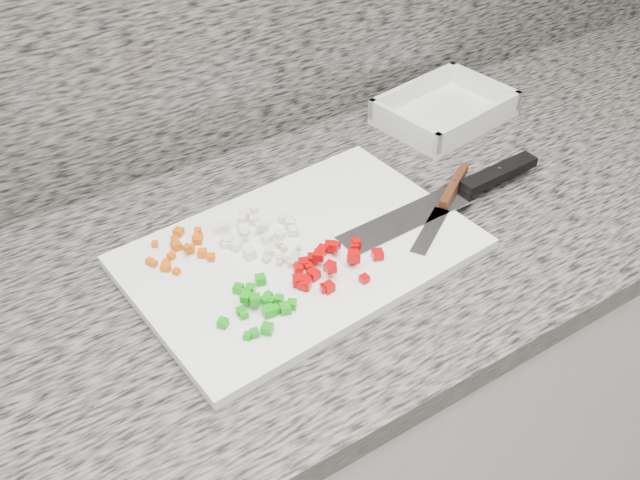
{
  "coord_description": "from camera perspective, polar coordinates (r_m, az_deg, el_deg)",
  "views": [
    {
      "loc": [
        -0.37,
        0.75,
        1.59
      ],
      "look_at": [
        0.05,
        1.4,
        0.94
      ],
      "focal_mm": 40.0,
      "sensor_mm": 36.0,
      "label": 1
    }
  ],
  "objects": [
    {
      "name": "cabinet",
      "position": [
        1.4,
        -2.78,
        -16.1
      ],
      "size": [
        3.92,
        0.62,
        0.86
      ],
      "primitive_type": "cube",
      "color": "silver",
      "rests_on": "ground"
    },
    {
      "name": "cutting_board",
      "position": [
        1.04,
        -1.53,
        -0.98
      ],
      "size": [
        0.51,
        0.36,
        0.02
      ],
      "primitive_type": "cube",
      "rotation": [
        0.0,
        0.0,
        0.08
      ],
      "color": "white",
      "rests_on": "countertop"
    },
    {
      "name": "carrot_pile",
      "position": [
        1.04,
        -10.98,
        -0.68
      ],
      "size": [
        0.1,
        0.09,
        0.02
      ],
      "color": "#D25504",
      "rests_on": "cutting_board"
    },
    {
      "name": "paring_knife",
      "position": [
        1.14,
        10.22,
        3.44
      ],
      "size": [
        0.21,
        0.14,
        0.02
      ],
      "rotation": [
        0.0,
        0.0,
        0.56
      ],
      "color": "#BABCC1",
      "rests_on": "cutting_board"
    },
    {
      "name": "chef_knife",
      "position": [
        1.17,
        11.81,
        4.1
      ],
      "size": [
        0.39,
        0.06,
        0.02
      ],
      "rotation": [
        0.0,
        0.0,
        0.04
      ],
      "color": "#BABCC1",
      "rests_on": "cutting_board"
    },
    {
      "name": "green_pepper_pile",
      "position": [
        0.94,
        -4.77,
        -5.15
      ],
      "size": [
        0.11,
        0.1,
        0.02
      ],
      "color": "#13980D",
      "rests_on": "cutting_board"
    },
    {
      "name": "garlic_pile",
      "position": [
        1.01,
        -2.76,
        -1.34
      ],
      "size": [
        0.06,
        0.06,
        0.01
      ],
      "color": "beige",
      "rests_on": "cutting_board"
    },
    {
      "name": "tray",
      "position": [
        1.38,
        9.92,
        10.09
      ],
      "size": [
        0.26,
        0.2,
        0.05
      ],
      "rotation": [
        0.0,
        0.0,
        0.15
      ],
      "color": "white",
      "rests_on": "countertop"
    },
    {
      "name": "red_pepper_pile",
      "position": [
        0.99,
        0.68,
        -1.94
      ],
      "size": [
        0.14,
        0.1,
        0.03
      ],
      "color": "#B70203",
      "rests_on": "cutting_board"
    },
    {
      "name": "countertop",
      "position": [
        1.06,
        -3.54,
        -2.28
      ],
      "size": [
        3.96,
        0.64,
        0.04
      ],
      "primitive_type": "cube",
      "color": "#666259",
      "rests_on": "cabinet"
    },
    {
      "name": "onion_pile",
      "position": [
        1.06,
        -5.33,
        0.76
      ],
      "size": [
        0.12,
        0.11,
        0.02
      ],
      "color": "white",
      "rests_on": "cutting_board"
    }
  ]
}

